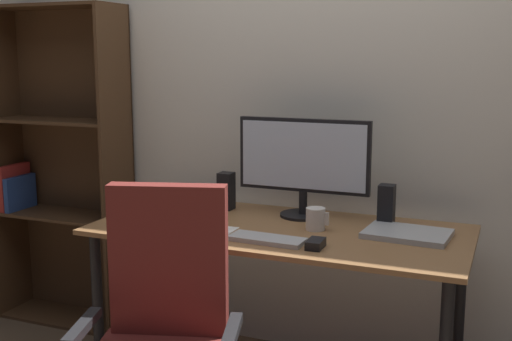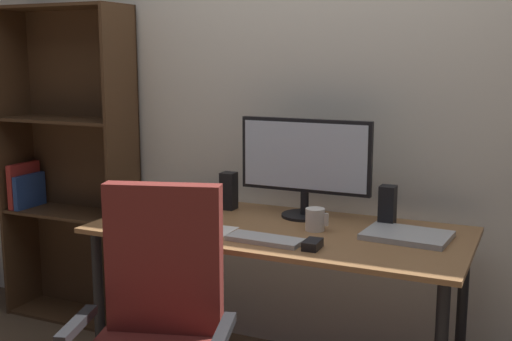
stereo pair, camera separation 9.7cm
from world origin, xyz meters
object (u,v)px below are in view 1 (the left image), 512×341
desk (280,248)px  monitor (303,161)px  bookshelf (62,168)px  laptop (407,234)px  keyboard (267,239)px  speaker_left (226,191)px  speaker_right (386,205)px  coffee_mug (316,219)px  mouse (316,244)px

desk → monitor: monitor is taller
monitor → bookshelf: bearing=174.1°
monitor → laptop: 0.55m
keyboard → laptop: laptop is taller
speaker_left → speaker_right: size_ratio=1.00×
monitor → coffee_mug: 0.30m
bookshelf → speaker_right: bearing=-4.9°
monitor → speaker_right: bearing=-1.2°
desk → coffee_mug: bearing=8.7°
keyboard → mouse: size_ratio=3.02×
monitor → keyboard: 0.48m
speaker_left → speaker_right: (0.73, 0.00, 0.00)m
desk → monitor: bearing=82.3°
desk → speaker_right: size_ratio=8.93×
speaker_right → bookshelf: bearing=175.1°
monitor → mouse: size_ratio=6.08×
laptop → keyboard: bearing=-146.2°
coffee_mug → speaker_right: size_ratio=0.55×
laptop → bookshelf: size_ratio=0.19×
keyboard → bookshelf: bearing=160.7°
monitor → coffee_mug: monitor is taller
keyboard → coffee_mug: bearing=65.0°
coffee_mug → speaker_left: 0.52m
keyboard → bookshelf: bookshelf is taller
speaker_left → desk: bearing=-31.3°
keyboard → mouse: bearing=-0.1°
coffee_mug → bookshelf: bookshelf is taller
monitor → mouse: bearing=-66.1°
monitor → speaker_left: size_ratio=3.43×
bookshelf → keyboard: bearing=-21.9°
coffee_mug → speaker_right: (0.25, 0.18, 0.04)m
coffee_mug → keyboard: bearing=-117.6°
laptop → speaker_right: size_ratio=1.88×
keyboard → bookshelf: size_ratio=0.17×
keyboard → speaker_left: size_ratio=1.71×
desk → laptop: (0.50, 0.06, 0.10)m
desk → bookshelf: bearing=165.5°
desk → speaker_right: (0.39, 0.20, 0.17)m
keyboard → mouse: (0.19, -0.01, 0.01)m
speaker_right → bookshelf: (-1.77, 0.15, 0.01)m
desk → mouse: size_ratio=15.81×
monitor → speaker_left: bearing=-178.8°
monitor → laptop: size_ratio=1.82×
mouse → coffee_mug: size_ratio=1.03×
desk → keyboard: bearing=-83.0°
laptop → bookshelf: 1.91m
coffee_mug → speaker_left: speaker_left is taller
mouse → speaker_left: 0.70m
keyboard → coffee_mug: (0.12, 0.23, 0.04)m
laptop → speaker_left: bearing=174.8°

